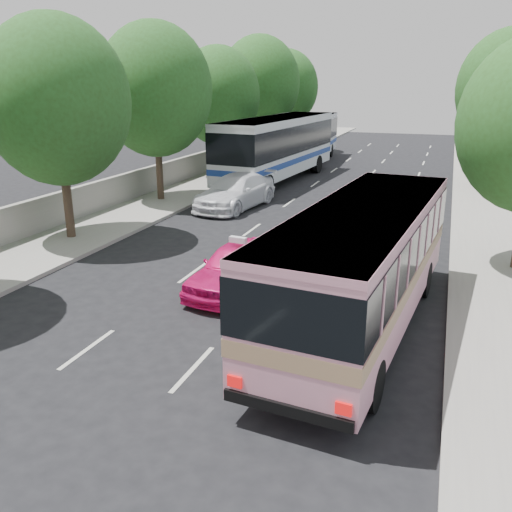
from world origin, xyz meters
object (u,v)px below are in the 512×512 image
at_px(pink_bus, 364,255).
at_px(white_pickup, 236,192).
at_px(tour_coach_front, 278,143).
at_px(pink_taxi, 238,267).
at_px(tour_coach_rear, 310,135).

bearing_deg(pink_bus, white_pickup, 129.82).
bearing_deg(tour_coach_front, pink_bus, -62.14).
distance_m(pink_taxi, white_pickup, 11.78).
bearing_deg(tour_coach_front, white_pickup, -83.21).
distance_m(pink_taxi, tour_coach_front, 19.79).
height_order(pink_taxi, tour_coach_rear, tour_coach_rear).
height_order(pink_taxi, tour_coach_front, tour_coach_front).
bearing_deg(white_pickup, tour_coach_front, 99.68).
bearing_deg(tour_coach_rear, pink_bus, -76.64).
xyz_separation_m(pink_taxi, white_pickup, (-4.41, 10.92, 0.07)).
height_order(pink_bus, pink_taxi, pink_bus).
bearing_deg(pink_taxi, pink_bus, -14.52).
relative_size(pink_taxi, white_pickup, 0.78).
bearing_deg(tour_coach_front, pink_taxi, -71.37).
xyz_separation_m(pink_bus, pink_taxi, (-4.11, 1.58, -1.31)).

